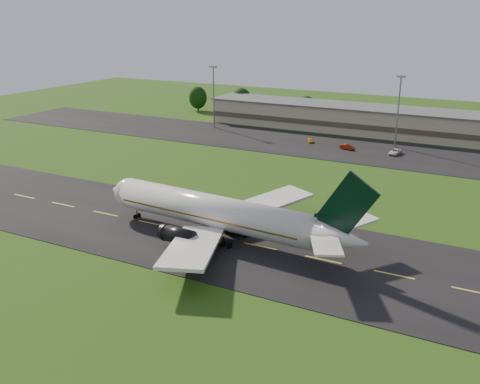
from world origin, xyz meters
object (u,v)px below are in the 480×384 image
at_px(service_vehicle_a, 310,140).
at_px(service_vehicle_c, 395,152).
at_px(terminal, 412,124).
at_px(light_mast_centre, 399,103).
at_px(airliner, 218,213).
at_px(service_vehicle_b, 347,147).
at_px(light_mast_west, 214,90).

distance_m(service_vehicle_a, service_vehicle_c, 25.65).
distance_m(terminal, service_vehicle_c, 24.77).
bearing_deg(service_vehicle_c, light_mast_centre, 108.85).
bearing_deg(airliner, light_mast_centre, 84.47).
xyz_separation_m(terminal, light_mast_centre, (-1.40, -16.18, 8.75)).
bearing_deg(service_vehicle_b, terminal, -11.44).
distance_m(light_mast_west, service_vehicle_a, 38.72).
bearing_deg(light_mast_west, service_vehicle_c, -7.72).
bearing_deg(service_vehicle_b, airliner, -165.86).
xyz_separation_m(light_mast_west, light_mast_centre, (60.00, 0.00, 0.00)).
bearing_deg(service_vehicle_a, service_vehicle_c, -32.00).
relative_size(airliner, terminal, 0.35).
relative_size(light_mast_centre, service_vehicle_a, 5.94).
bearing_deg(airliner, service_vehicle_b, 92.39).
bearing_deg(light_mast_west, terminal, 14.76).
distance_m(airliner, light_mast_centre, 81.49).
height_order(terminal, service_vehicle_a, terminal).
distance_m(airliner, service_vehicle_a, 75.36).
relative_size(light_mast_centre, service_vehicle_b, 4.72).
bearing_deg(airliner, light_mast_west, 124.09).
relative_size(light_mast_west, service_vehicle_c, 3.82).
xyz_separation_m(airliner, service_vehicle_b, (1.54, 70.97, -3.85)).
distance_m(light_mast_centre, service_vehicle_c, 14.67).
distance_m(light_mast_centre, service_vehicle_a, 27.11).
height_order(service_vehicle_a, service_vehicle_b, service_vehicle_b).
height_order(airliner, terminal, airliner).
relative_size(terminal, service_vehicle_a, 42.35).
height_order(light_mast_centre, service_vehicle_b, light_mast_centre).
bearing_deg(service_vehicle_b, service_vehicle_c, -71.60).
xyz_separation_m(service_vehicle_a, service_vehicle_b, (12.26, -3.51, 0.13)).
xyz_separation_m(light_mast_centre, service_vehicle_c, (1.86, -8.38, -11.90)).
bearing_deg(terminal, service_vehicle_b, -116.82).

